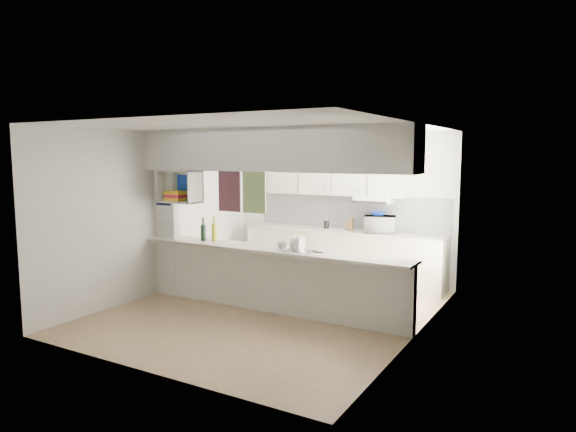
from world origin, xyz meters
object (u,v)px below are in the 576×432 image
Objects in this scene: microwave at (380,224)px; dish_rack at (300,245)px; bowl at (379,214)px; wine_bottles at (209,232)px.

dish_rack is at bearing 62.18° from microwave.
bowl is 0.68× the size of wine_bottles.
microwave is 2.87m from wine_bottles.
microwave reaches higher than dish_rack.
dish_rack is (-0.37, -2.14, -0.06)m from microwave.
wine_bottles reaches higher than bowl.
wine_bottles is at bearing -133.02° from bowl.
microwave is at bearing 79.63° from dish_rack.
microwave is 2.18m from dish_rack.
bowl is at bearing 46.98° from wine_bottles.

